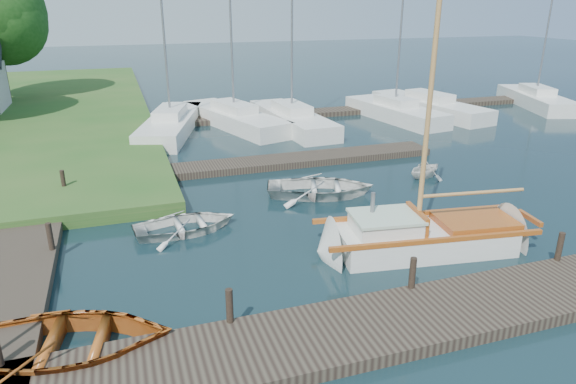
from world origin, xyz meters
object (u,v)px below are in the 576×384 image
object	(u,v)px
marina_boat_4	(395,110)
tender_d	(426,166)
marina_boat_7	(536,98)
tender_a	(185,222)
tender_c	(321,185)
sailboat	(428,238)
dinghy	(62,338)
marina_boat_1	(234,117)
mooring_post_2	(413,273)
marina_boat_2	(292,118)
mooring_post_4	(50,236)
marina_boat_5	(429,105)
mooring_post_5	(63,181)
marina_boat_0	(171,122)
mooring_post_3	(560,246)
mooring_post_1	(230,306)

from	to	relation	value
marina_boat_4	tender_d	bearing A→B (deg)	148.78
tender_d	marina_boat_7	world-z (taller)	marina_boat_7
tender_a	tender_c	distance (m)	5.51
tender_a	marina_boat_7	distance (m)	29.24
sailboat	marina_boat_4	distance (m)	18.01
dinghy	marina_boat_1	world-z (taller)	marina_boat_1
marina_boat_7	mooring_post_2	bearing A→B (deg)	150.26
tender_d	marina_boat_2	distance (m)	10.58
marina_boat_4	marina_boat_1	bearing A→B (deg)	74.29
marina_boat_4	marina_boat_7	distance (m)	11.47
mooring_post_2	marina_boat_4	world-z (taller)	marina_boat_4
dinghy	tender_a	world-z (taller)	dinghy
marina_boat_1	marina_boat_4	world-z (taller)	marina_boat_1
mooring_post_4	mooring_post_2	bearing A→B (deg)	-30.47
marina_boat_2	marina_boat_5	size ratio (longest dim) A/B	0.97
tender_a	tender_c	size ratio (longest dim) A/B	0.81
sailboat	mooring_post_5	bearing A→B (deg)	150.85
sailboat	tender_c	distance (m)	5.33
mooring_post_5	marina_boat_1	xyz separation A→B (m)	(8.58, 9.63, -0.13)
dinghy	marina_boat_2	xyz separation A→B (m)	(11.06, 17.98, 0.12)
sailboat	marina_boat_0	bearing A→B (deg)	115.69
marina_boat_2	mooring_post_3	bearing A→B (deg)	-179.46
marina_boat_2	marina_boat_4	size ratio (longest dim) A/B	1.14
mooring_post_3	mooring_post_1	bearing A→B (deg)	180.00
mooring_post_2	sailboat	distance (m)	2.90
tender_a	tender_d	world-z (taller)	tender_d
marina_boat_5	marina_boat_0	bearing A→B (deg)	79.54
mooring_post_1	mooring_post_5	size ratio (longest dim) A/B	1.00
mooring_post_4	dinghy	size ratio (longest dim) A/B	0.18
mooring_post_5	marina_boat_0	world-z (taller)	marina_boat_0
mooring_post_2	tender_d	size ratio (longest dim) A/B	0.44
marina_boat_0	marina_boat_1	bearing A→B (deg)	-66.31
tender_c	mooring_post_2	bearing A→B (deg)	-166.47
tender_c	marina_boat_2	distance (m)	11.24
tender_c	dinghy	bearing A→B (deg)	147.73
mooring_post_1	marina_boat_4	distance (m)	23.30
mooring_post_5	marina_boat_0	xyz separation A→B (m)	(4.90, 9.20, -0.13)
mooring_post_3	mooring_post_4	size ratio (longest dim) A/B	1.00
mooring_post_4	tender_a	world-z (taller)	mooring_post_4
marina_boat_5	mooring_post_5	bearing A→B (deg)	102.91
tender_c	mooring_post_4	bearing A→B (deg)	122.45
mooring_post_4	tender_d	xyz separation A→B (m)	(13.98, 2.96, -0.22)
mooring_post_4	marina_boat_2	world-z (taller)	marina_boat_2
marina_boat_5	marina_boat_4	bearing A→B (deg)	95.54
sailboat	dinghy	world-z (taller)	sailboat
sailboat	marina_boat_7	distance (m)	25.72
marina_boat_2	mooring_post_2	bearing A→B (deg)	166.54
mooring_post_1	dinghy	xyz separation A→B (m)	(-3.39, 0.30, -0.25)
mooring_post_2	tender_a	xyz separation A→B (m)	(-4.68, 5.69, -0.37)
mooring_post_1	mooring_post_3	distance (m)	9.00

